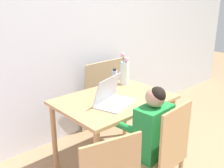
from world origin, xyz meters
name	(u,v)px	position (x,y,z in m)	size (l,w,h in m)	color
wall_back	(86,32)	(0.00, 2.23, 1.25)	(6.40, 0.05, 2.50)	silver
dining_table	(114,107)	(-0.29, 1.40, 0.63)	(1.08, 0.77, 0.72)	tan
chair_occupied	(160,156)	(-0.43, 0.73, 0.48)	(0.43, 0.43, 0.93)	tan
person_seated	(147,133)	(-0.44, 0.85, 0.63)	(0.33, 0.44, 1.03)	#1E8438
laptop	(112,97)	(-0.39, 1.32, 0.78)	(0.44, 0.36, 0.25)	#B2B2B7
flower_vase	(124,71)	(0.08, 1.64, 0.87)	(0.10, 0.10, 0.35)	silver
water_bottle	(114,81)	(-0.18, 1.53, 0.84)	(0.06, 0.06, 0.25)	silver
cardboard_panel	(104,94)	(0.16, 2.10, 0.45)	(0.64, 0.14, 0.91)	tan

